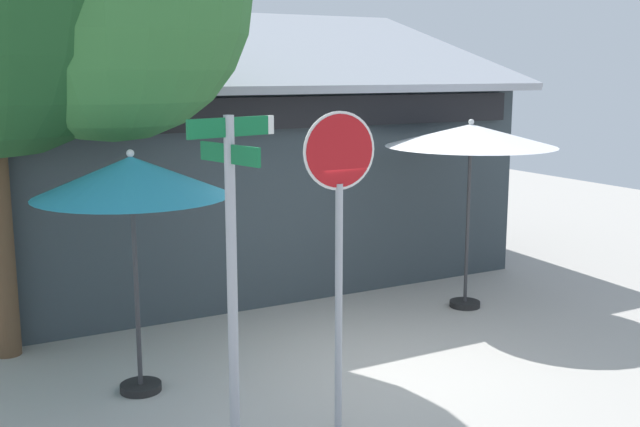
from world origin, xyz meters
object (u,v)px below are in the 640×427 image
stop_sign (339,217)px  patio_umbrella_ivory_center (471,137)px  street_sign_post (232,255)px  patio_umbrella_teal_left (131,179)px

stop_sign → patio_umbrella_ivory_center: (3.56, 2.45, 0.39)m
patio_umbrella_ivory_center → street_sign_post: bearing=-151.9°
street_sign_post → patio_umbrella_ivory_center: size_ratio=1.11×
stop_sign → patio_umbrella_teal_left: bearing=128.4°
street_sign_post → patio_umbrella_ivory_center: (4.62, 2.47, 0.63)m
stop_sign → patio_umbrella_teal_left: (-1.41, 1.78, 0.22)m
street_sign_post → patio_umbrella_ivory_center: 5.27m
patio_umbrella_teal_left → patio_umbrella_ivory_center: (4.97, 0.67, 0.17)m
street_sign_post → patio_umbrella_teal_left: size_ratio=1.16×
street_sign_post → patio_umbrella_teal_left: street_sign_post is taller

